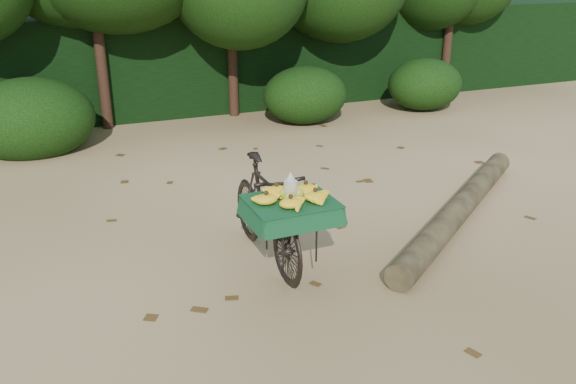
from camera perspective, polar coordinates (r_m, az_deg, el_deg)
name	(u,v)px	position (r m, az deg, el deg)	size (l,w,h in m)	color
ground	(339,229)	(6.70, 4.78, -3.49)	(80.00, 80.00, 0.00)	tan
vendor_bicycle	(267,212)	(5.79, -1.98, -1.86)	(0.74, 1.76, 1.03)	black
fallen_log	(460,208)	(7.15, 15.79, -1.43)	(0.27, 0.27, 3.78)	brown
hedge_backdrop	(193,60)	(12.17, -8.92, 12.07)	(26.00, 1.80, 1.80)	black
tree_row	(163,5)	(11.13, -11.59, 16.77)	(14.50, 2.00, 4.00)	black
bush_clumps	(252,103)	(10.51, -3.43, 8.34)	(8.80, 1.70, 0.90)	black
leaf_litter	(314,208)	(7.23, 2.45, -1.47)	(7.00, 7.30, 0.01)	#482F13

